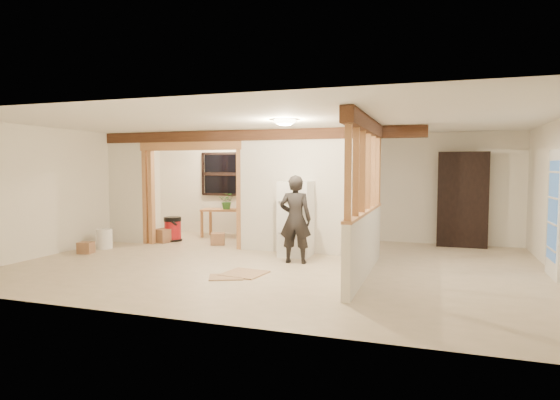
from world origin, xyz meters
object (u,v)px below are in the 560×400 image
(shop_vac, at_px, (173,229))
(bookshelf, at_px, (462,199))
(refrigerator, at_px, (296,219))
(woman, at_px, (295,219))
(work_table, at_px, (225,223))

(shop_vac, xyz_separation_m, bookshelf, (6.37, 1.33, 0.74))
(refrigerator, bearing_deg, shop_vac, 165.66)
(shop_vac, bearing_deg, refrigerator, -14.34)
(woman, height_order, work_table, woman)
(woman, height_order, shop_vac, woman)
(refrigerator, bearing_deg, woman, -74.36)
(bookshelf, bearing_deg, refrigerator, -145.21)
(work_table, xyz_separation_m, shop_vac, (-0.88, -0.96, -0.06))
(refrigerator, relative_size, work_table, 1.31)
(refrigerator, distance_m, woman, 0.69)
(shop_vac, distance_m, bookshelf, 6.54)
(woman, distance_m, shop_vac, 3.79)
(woman, bearing_deg, bookshelf, -140.98)
(woman, xyz_separation_m, work_table, (-2.56, 2.45, -0.44))
(refrigerator, height_order, work_table, refrigerator)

